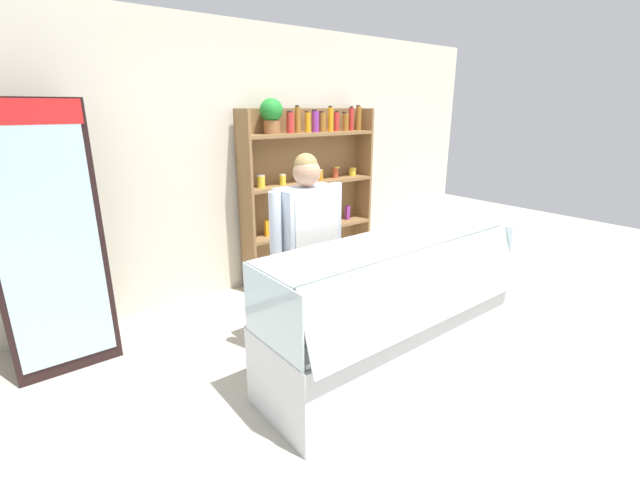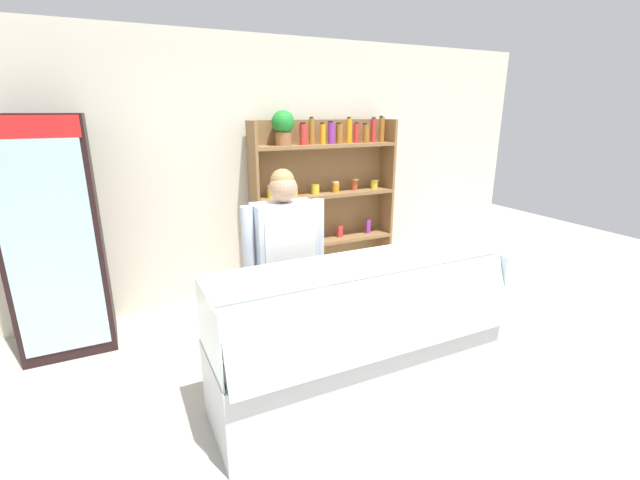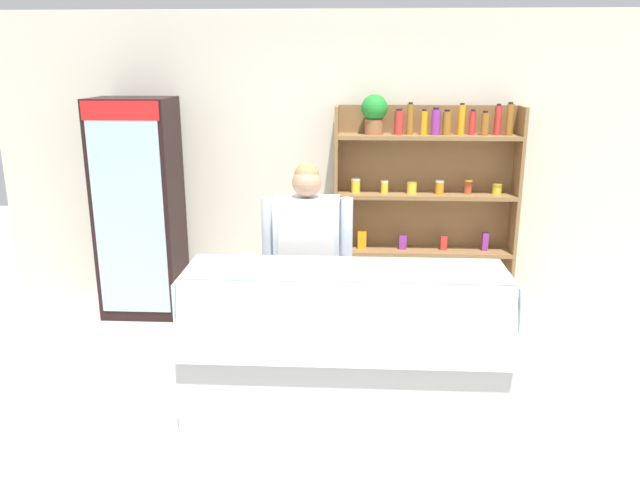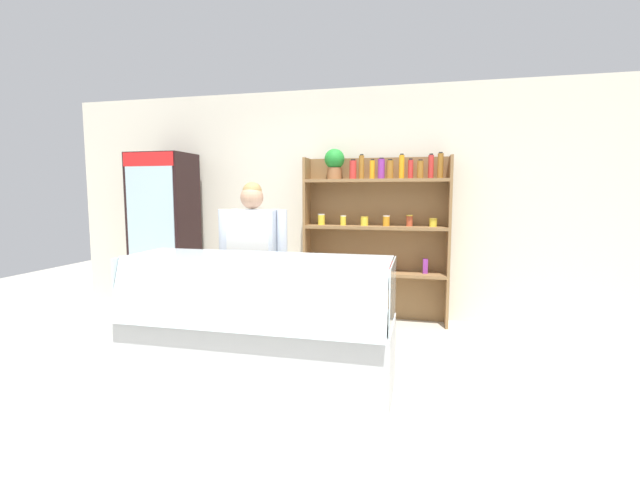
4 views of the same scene
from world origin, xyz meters
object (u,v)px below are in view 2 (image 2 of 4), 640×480
(drinks_fridge, at_px, (54,238))
(shop_clerk, at_px, (285,255))
(shelving_unit, at_px, (321,192))
(deli_display_case, at_px, (358,358))

(drinks_fridge, xyz_separation_m, shop_clerk, (1.59, -1.08, -0.05))
(shelving_unit, bearing_deg, drinks_fridge, -174.56)
(deli_display_case, xyz_separation_m, shop_clerk, (-0.28, 0.63, 0.62))
(drinks_fridge, bearing_deg, shelving_unit, 5.44)
(drinks_fridge, height_order, shop_clerk, drinks_fridge)
(shelving_unit, relative_size, deli_display_case, 0.97)
(shop_clerk, bearing_deg, deli_display_case, -65.84)
(shop_clerk, bearing_deg, drinks_fridge, 145.94)
(deli_display_case, relative_size, shop_clerk, 1.29)
(drinks_fridge, bearing_deg, deli_display_case, -42.30)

